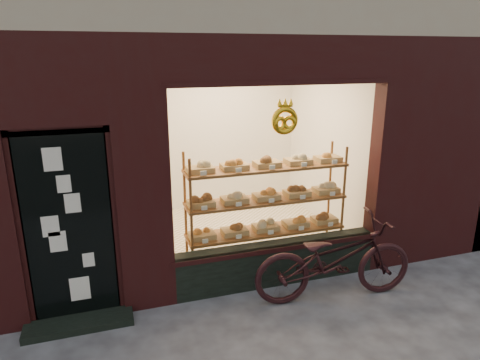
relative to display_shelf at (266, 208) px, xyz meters
name	(u,v)px	position (x,y,z in m)	size (l,w,h in m)	color
display_shelf	(266,208)	(0.00, 0.00, 0.00)	(2.20, 0.45, 1.70)	brown
bicycle	(334,259)	(0.50, -0.99, -0.36)	(0.69, 1.98, 1.04)	black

